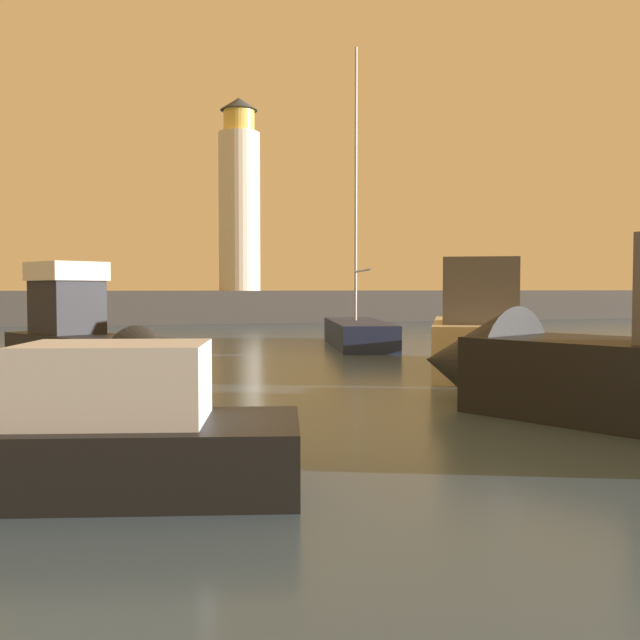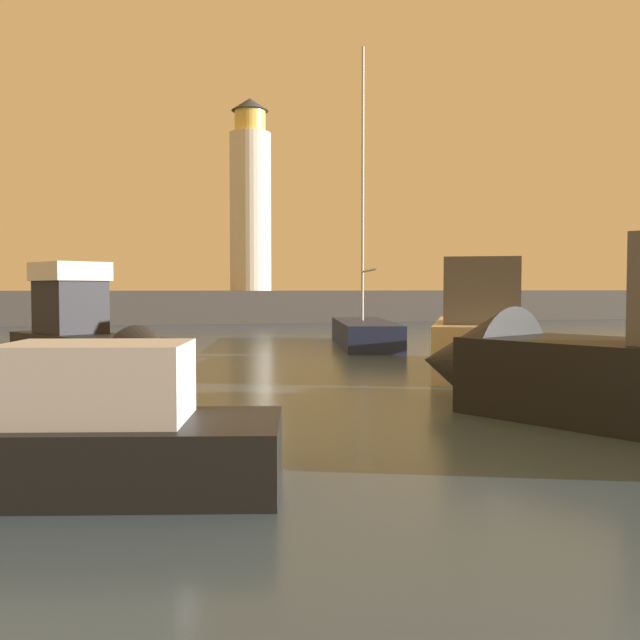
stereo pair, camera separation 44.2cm
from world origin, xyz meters
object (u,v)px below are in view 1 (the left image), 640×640
lighthouse (239,200)px  motorboat_4 (615,364)px  motorboat_2 (94,343)px  motorboat_0 (476,332)px  sailboat_moored (358,332)px

lighthouse → motorboat_4: lighthouse is taller
lighthouse → motorboat_4: 42.82m
motorboat_2 → motorboat_4: motorboat_4 is taller
motorboat_0 → motorboat_4: 9.10m
motorboat_4 → sailboat_moored: 18.11m
lighthouse → motorboat_2: 35.31m
lighthouse → sailboat_moored: (1.14, -23.97, -8.58)m
lighthouse → motorboat_4: size_ratio=1.51×
motorboat_0 → motorboat_4: bearing=-102.1°
motorboat_2 → motorboat_0: bearing=-0.8°
motorboat_2 → sailboat_moored: size_ratio=0.55×
lighthouse → motorboat_2: (-9.62, -32.98, -8.17)m
motorboat_0 → sailboat_moored: 9.22m
motorboat_2 → motorboat_4: 13.22m
sailboat_moored → lighthouse: bearing=92.7°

